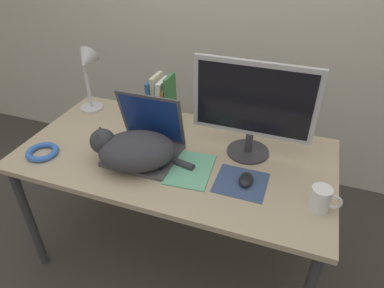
{
  "coord_description": "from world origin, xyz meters",
  "views": [
    {
      "loc": [
        0.53,
        -0.84,
        1.68
      ],
      "look_at": [
        0.1,
        0.35,
        0.82
      ],
      "focal_mm": 32.0,
      "sensor_mm": 36.0,
      "label": 1
    }
  ],
  "objects_px": {
    "laptop": "(146,144)",
    "cable_coil": "(42,152)",
    "notepad": "(190,169)",
    "mug": "(321,199)",
    "computer_mouse": "(246,180)",
    "external_monitor": "(253,106)",
    "book_row": "(162,98)",
    "desk_lamp": "(87,71)",
    "cat": "(134,150)"
  },
  "relations": [
    {
      "from": "desk_lamp",
      "to": "mug",
      "type": "xyz_separation_m",
      "value": [
        1.26,
        -0.37,
        -0.2
      ]
    },
    {
      "from": "cable_coil",
      "to": "computer_mouse",
      "type": "bearing_deg",
      "value": 7.28
    },
    {
      "from": "external_monitor",
      "to": "desk_lamp",
      "type": "distance_m",
      "value": 0.93
    },
    {
      "from": "external_monitor",
      "to": "cable_coil",
      "type": "distance_m",
      "value": 1.01
    },
    {
      "from": "book_row",
      "to": "notepad",
      "type": "distance_m",
      "value": 0.52
    },
    {
      "from": "computer_mouse",
      "to": "book_row",
      "type": "xyz_separation_m",
      "value": [
        -0.57,
        0.41,
        0.09
      ]
    },
    {
      "from": "mug",
      "to": "laptop",
      "type": "bearing_deg",
      "value": 172.15
    },
    {
      "from": "computer_mouse",
      "to": "desk_lamp",
      "type": "height_order",
      "value": "desk_lamp"
    },
    {
      "from": "book_row",
      "to": "notepad",
      "type": "relative_size",
      "value": 0.93
    },
    {
      "from": "laptop",
      "to": "mug",
      "type": "height_order",
      "value": "laptop"
    },
    {
      "from": "computer_mouse",
      "to": "mug",
      "type": "distance_m",
      "value": 0.31
    },
    {
      "from": "cable_coil",
      "to": "mug",
      "type": "height_order",
      "value": "mug"
    },
    {
      "from": "laptop",
      "to": "book_row",
      "type": "relative_size",
      "value": 1.28
    },
    {
      "from": "book_row",
      "to": "computer_mouse",
      "type": "bearing_deg",
      "value": -35.7
    },
    {
      "from": "book_row",
      "to": "cat",
      "type": "bearing_deg",
      "value": -82.72
    },
    {
      "from": "cat",
      "to": "notepad",
      "type": "relative_size",
      "value": 1.75
    },
    {
      "from": "notepad",
      "to": "computer_mouse",
      "type": "bearing_deg",
      "value": -0.76
    },
    {
      "from": "notepad",
      "to": "desk_lamp",
      "type": "bearing_deg",
      "value": 155.83
    },
    {
      "from": "cat",
      "to": "book_row",
      "type": "distance_m",
      "value": 0.45
    },
    {
      "from": "notepad",
      "to": "laptop",
      "type": "bearing_deg",
      "value": 167.9
    },
    {
      "from": "cat",
      "to": "cable_coil",
      "type": "height_order",
      "value": "cat"
    },
    {
      "from": "computer_mouse",
      "to": "desk_lamp",
      "type": "distance_m",
      "value": 1.04
    },
    {
      "from": "cable_coil",
      "to": "notepad",
      "type": "distance_m",
      "value": 0.72
    },
    {
      "from": "cat",
      "to": "mug",
      "type": "distance_m",
      "value": 0.81
    },
    {
      "from": "laptop",
      "to": "cable_coil",
      "type": "distance_m",
      "value": 0.5
    },
    {
      "from": "notepad",
      "to": "mug",
      "type": "height_order",
      "value": "mug"
    },
    {
      "from": "cat",
      "to": "computer_mouse",
      "type": "relative_size",
      "value": 4.95
    },
    {
      "from": "laptop",
      "to": "external_monitor",
      "type": "height_order",
      "value": "external_monitor"
    },
    {
      "from": "laptop",
      "to": "book_row",
      "type": "distance_m",
      "value": 0.36
    },
    {
      "from": "cat",
      "to": "external_monitor",
      "type": "xyz_separation_m",
      "value": [
        0.47,
        0.26,
        0.17
      ]
    },
    {
      "from": "cat",
      "to": "cable_coil",
      "type": "distance_m",
      "value": 0.46
    },
    {
      "from": "external_monitor",
      "to": "cable_coil",
      "type": "bearing_deg",
      "value": -159.42
    },
    {
      "from": "external_monitor",
      "to": "book_row",
      "type": "distance_m",
      "value": 0.58
    },
    {
      "from": "computer_mouse",
      "to": "book_row",
      "type": "relative_size",
      "value": 0.38
    },
    {
      "from": "laptop",
      "to": "notepad",
      "type": "height_order",
      "value": "laptop"
    },
    {
      "from": "computer_mouse",
      "to": "external_monitor",
      "type": "bearing_deg",
      "value": 99.81
    },
    {
      "from": "computer_mouse",
      "to": "desk_lamp",
      "type": "bearing_deg",
      "value": 161.57
    },
    {
      "from": "notepad",
      "to": "mug",
      "type": "distance_m",
      "value": 0.56
    },
    {
      "from": "external_monitor",
      "to": "mug",
      "type": "distance_m",
      "value": 0.48
    },
    {
      "from": "mug",
      "to": "cable_coil",
      "type": "bearing_deg",
      "value": -176.92
    },
    {
      "from": "cable_coil",
      "to": "book_row",
      "type": "bearing_deg",
      "value": 53.43
    },
    {
      "from": "laptop",
      "to": "external_monitor",
      "type": "xyz_separation_m",
      "value": [
        0.46,
        0.17,
        0.2
      ]
    },
    {
      "from": "book_row",
      "to": "mug",
      "type": "distance_m",
      "value": 0.98
    },
    {
      "from": "laptop",
      "to": "cat",
      "type": "relative_size",
      "value": 0.68
    },
    {
      "from": "computer_mouse",
      "to": "book_row",
      "type": "height_order",
      "value": "book_row"
    },
    {
      "from": "computer_mouse",
      "to": "notepad",
      "type": "distance_m",
      "value": 0.26
    },
    {
      "from": "book_row",
      "to": "mug",
      "type": "bearing_deg",
      "value": -28.02
    },
    {
      "from": "laptop",
      "to": "cable_coil",
      "type": "relative_size",
      "value": 2.13
    },
    {
      "from": "cat",
      "to": "mug",
      "type": "bearing_deg",
      "value": -1.26
    },
    {
      "from": "cat",
      "to": "computer_mouse",
      "type": "distance_m",
      "value": 0.51
    }
  ]
}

